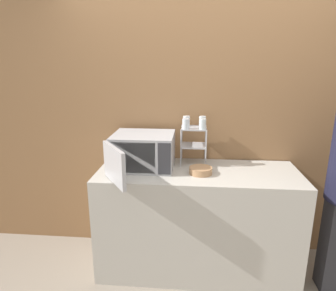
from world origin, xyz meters
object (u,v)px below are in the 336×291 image
at_px(microwave, 142,151).
at_px(glass_front_left, 186,124).
at_px(glass_back_right, 202,121).
at_px(glass_back_left, 186,121).
at_px(dish_rack, 194,138).
at_px(glass_front_right, 203,124).
at_px(bowl, 201,171).

bearing_deg(microwave, glass_front_left, 13.22).
distance_m(glass_back_right, glass_back_left, 0.15).
distance_m(dish_rack, glass_back_right, 0.17).
bearing_deg(glass_front_left, glass_back_left, 89.61).
bearing_deg(glass_front_left, microwave, -166.78).
xyz_separation_m(glass_front_left, glass_front_right, (0.14, 0.01, 0.00)).
relative_size(glass_front_left, glass_back_left, 1.00).
relative_size(glass_front_left, glass_front_right, 1.00).
bearing_deg(bowl, glass_back_left, 112.16).
bearing_deg(dish_rack, glass_front_right, -42.09).
bearing_deg(glass_back_right, glass_front_left, -135.97).
xyz_separation_m(glass_back_right, glass_back_left, (-0.15, -0.01, 0.00)).
xyz_separation_m(microwave, glass_front_right, (0.52, 0.09, 0.23)).
height_order(glass_back_right, glass_front_right, same).
distance_m(glass_back_left, bowl, 0.50).
bearing_deg(glass_back_right, dish_rack, -137.40).
bearing_deg(glass_front_left, dish_rack, 45.50).
height_order(glass_front_left, glass_back_left, same).
xyz_separation_m(microwave, glass_front_left, (0.37, 0.09, 0.23)).
bearing_deg(glass_front_right, glass_front_left, -177.86).
bearing_deg(glass_front_right, glass_back_right, 88.98).
height_order(microwave, glass_back_right, glass_back_right).
height_order(glass_back_right, bowl, glass_back_right).
distance_m(dish_rack, glass_back_left, 0.17).
bearing_deg(glass_front_right, microwave, -169.82).
height_order(microwave, glass_back_left, glass_back_left).
bearing_deg(bowl, glass_front_right, 87.32).
distance_m(glass_front_right, bowl, 0.41).
bearing_deg(microwave, glass_back_right, 23.86).
relative_size(microwave, glass_front_left, 8.85).
xyz_separation_m(microwave, glass_back_left, (0.37, 0.22, 0.23)).
height_order(microwave, dish_rack, dish_rack).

